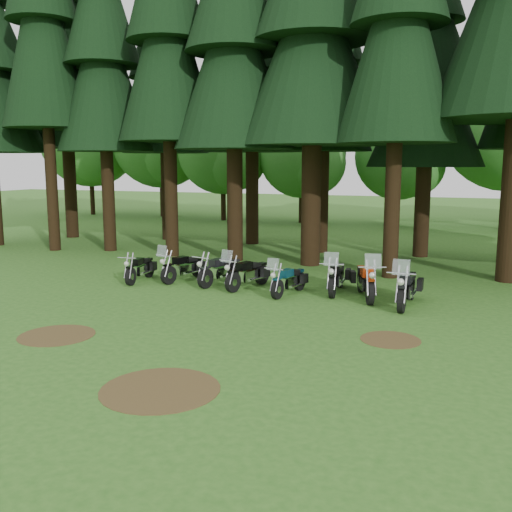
# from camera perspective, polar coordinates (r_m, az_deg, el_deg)

# --- Properties ---
(ground) EXTENTS (120.00, 120.00, 0.00)m
(ground) POSITION_cam_1_polar(r_m,az_deg,el_deg) (14.55, -4.96, -6.99)
(ground) COLOR #2E651E
(ground) RESTS_ON ground
(pine_front_2) EXTENTS (4.32, 4.32, 16.22)m
(pine_front_2) POSITION_cam_1_polar(r_m,az_deg,el_deg) (28.03, -15.18, 20.58)
(pine_front_2) COLOR black
(pine_front_2) RESTS_ON ground
(pine_front_3) EXTENTS (4.32, 4.32, 17.57)m
(pine_front_3) POSITION_cam_1_polar(r_m,az_deg,el_deg) (26.13, -8.94, 23.46)
(pine_front_3) COLOR black
(pine_front_3) RESTS_ON ground
(pine_front_4) EXTENTS (4.95, 4.95, 16.33)m
(pine_front_4) POSITION_cam_1_polar(r_m,az_deg,el_deg) (24.54, -2.24, 22.72)
(pine_front_4) COLOR black
(pine_front_4) RESTS_ON ground
(pine_front_5) EXTENTS (5.81, 5.81, 16.72)m
(pine_front_5) POSITION_cam_1_polar(r_m,az_deg,el_deg) (23.58, 5.82, 23.81)
(pine_front_5) COLOR black
(pine_front_5) RESTS_ON ground
(pine_back_0) EXTENTS (5.00, 5.00, 17.21)m
(pine_back_0) POSITION_cam_1_polar(r_m,az_deg,el_deg) (33.73, -18.75, 19.45)
(pine_back_0) COLOR black
(pine_back_0) RESTS_ON ground
(pine_back_1) EXTENTS (4.52, 4.52, 16.22)m
(pine_back_1) POSITION_cam_1_polar(r_m,az_deg,el_deg) (31.50, -9.24, 19.47)
(pine_back_1) COLOR black
(pine_back_1) RESTS_ON ground
(pine_back_2) EXTENTS (4.85, 4.85, 16.30)m
(pine_back_2) POSITION_cam_1_polar(r_m,az_deg,el_deg) (29.49, -0.40, 20.40)
(pine_back_2) COLOR black
(pine_back_2) RESTS_ON ground
(pine_back_3) EXTENTS (4.35, 4.35, 16.20)m
(pine_back_3) POSITION_cam_1_polar(r_m,az_deg,el_deg) (26.91, 6.94, 21.28)
(pine_back_3) COLOR black
(pine_back_3) RESTS_ON ground
(pine_back_4) EXTENTS (4.94, 4.94, 13.78)m
(pine_back_4) POSITION_cam_1_polar(r_m,az_deg,el_deg) (26.22, 16.92, 18.06)
(pine_back_4) COLOR black
(pine_back_4) RESTS_ON ground
(decid_0) EXTENTS (8.00, 7.78, 10.00)m
(decid_0) POSITION_cam_1_polar(r_m,az_deg,el_deg) (47.23, -16.12, 11.13)
(decid_0) COLOR black
(decid_0) RESTS_ON ground
(decid_1) EXTENTS (7.91, 7.69, 9.88)m
(decid_1) POSITION_cam_1_polar(r_m,az_deg,el_deg) (44.28, -9.25, 11.43)
(decid_1) COLOR black
(decid_1) RESTS_ON ground
(decid_2) EXTENTS (6.72, 6.53, 8.40)m
(decid_2) POSITION_cam_1_polar(r_m,az_deg,el_deg) (40.85, -3.06, 10.49)
(decid_2) COLOR black
(decid_2) RESTS_ON ground
(decid_3) EXTENTS (6.12, 5.95, 7.65)m
(decid_3) POSITION_cam_1_polar(r_m,az_deg,el_deg) (39.22, 4.94, 9.88)
(decid_3) COLOR black
(decid_3) RESTS_ON ground
(decid_4) EXTENTS (5.93, 5.76, 7.41)m
(decid_4) POSITION_cam_1_polar(r_m,az_deg,el_deg) (39.14, 14.44, 9.42)
(decid_4) COLOR black
(decid_4) RESTS_ON ground
(dirt_patch_0) EXTENTS (1.80, 1.80, 0.01)m
(dirt_patch_0) POSITION_cam_1_polar(r_m,az_deg,el_deg) (14.54, -19.30, -7.49)
(dirt_patch_0) COLOR #4C3D1E
(dirt_patch_0) RESTS_ON ground
(dirt_patch_1) EXTENTS (1.40, 1.40, 0.01)m
(dirt_patch_1) POSITION_cam_1_polar(r_m,az_deg,el_deg) (13.77, 13.29, -8.14)
(dirt_patch_1) COLOR #4C3D1E
(dirt_patch_1) RESTS_ON ground
(dirt_patch_2) EXTENTS (2.20, 2.20, 0.01)m
(dirt_patch_2) POSITION_cam_1_polar(r_m,az_deg,el_deg) (10.77, -9.56, -13.01)
(dirt_patch_2) COLOR #4C3D1E
(dirt_patch_2) RESTS_ON ground
(motorcycle_0) EXTENTS (0.37, 2.04, 0.83)m
(motorcycle_0) POSITION_cam_1_polar(r_m,az_deg,el_deg) (20.21, -11.52, -1.30)
(motorcycle_0) COLOR black
(motorcycle_0) RESTS_ON ground
(motorcycle_1) EXTENTS (0.86, 2.17, 1.38)m
(motorcycle_1) POSITION_cam_1_polar(r_m,az_deg,el_deg) (20.02, -7.23, -1.19)
(motorcycle_1) COLOR black
(motorcycle_1) RESTS_ON ground
(motorcycle_2) EXTENTS (0.72, 2.17, 0.90)m
(motorcycle_2) POSITION_cam_1_polar(r_m,az_deg,el_deg) (19.31, -3.55, -1.52)
(motorcycle_2) COLOR black
(motorcycle_2) RESTS_ON ground
(motorcycle_3) EXTENTS (0.90, 2.21, 1.40)m
(motorcycle_3) POSITION_cam_1_polar(r_m,az_deg,el_deg) (18.68, -0.85, -1.84)
(motorcycle_3) COLOR black
(motorcycle_3) RESTS_ON ground
(motorcycle_4) EXTENTS (0.67, 2.05, 1.29)m
(motorcycle_4) POSITION_cam_1_polar(r_m,az_deg,el_deg) (17.81, 3.28, -2.52)
(motorcycle_4) COLOR black
(motorcycle_4) RESTS_ON ground
(motorcycle_5) EXTENTS (0.49, 2.33, 1.46)m
(motorcycle_5) POSITION_cam_1_polar(r_m,az_deg,el_deg) (18.23, 8.06, -2.14)
(motorcycle_5) COLOR black
(motorcycle_5) RESTS_ON ground
(motorcycle_6) EXTENTS (1.10, 2.43, 1.56)m
(motorcycle_6) POSITION_cam_1_polar(r_m,az_deg,el_deg) (17.62, 10.90, -2.51)
(motorcycle_6) COLOR black
(motorcycle_6) RESTS_ON ground
(motorcycle_7) EXTENTS (0.47, 2.45, 1.54)m
(motorcycle_7) POSITION_cam_1_polar(r_m,az_deg,el_deg) (16.92, 14.83, -3.16)
(motorcycle_7) COLOR black
(motorcycle_7) RESTS_ON ground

